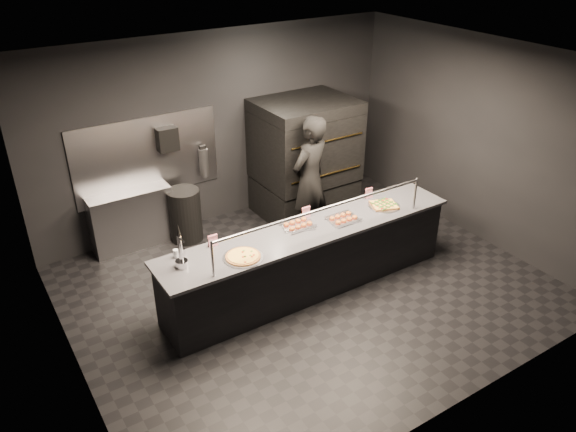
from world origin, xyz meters
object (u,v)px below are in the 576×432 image
(slider_tray_b, at_px, (343,219))
(square_pizza, at_px, (384,205))
(prep_shelf, at_px, (132,220))
(towel_dispenser, at_px, (167,139))
(fire_extinguisher, at_px, (204,162))
(slider_tray_a, at_px, (298,225))
(trash_bin, at_px, (185,215))
(pizza_oven, at_px, (305,157))
(round_pizza, at_px, (243,257))
(service_counter, at_px, (309,259))
(worker, at_px, (310,180))
(beer_tap, at_px, (181,255))

(slider_tray_b, xyz_separation_m, square_pizza, (0.71, 0.01, -0.01))
(slider_tray_b, bearing_deg, prep_shelf, 131.33)
(towel_dispenser, distance_m, fire_extinguisher, 0.74)
(slider_tray_a, distance_m, trash_bin, 2.17)
(pizza_oven, height_order, slider_tray_a, pizza_oven)
(towel_dispenser, relative_size, round_pizza, 0.74)
(slider_tray_b, distance_m, trash_bin, 2.59)
(service_counter, xyz_separation_m, fire_extinguisher, (-0.35, 2.40, 0.60))
(fire_extinguisher, height_order, trash_bin, fire_extinguisher)
(fire_extinguisher, distance_m, square_pizza, 2.89)
(round_pizza, bearing_deg, fire_extinguisher, 74.67)
(pizza_oven, height_order, square_pizza, pizza_oven)
(round_pizza, height_order, slider_tray_b, slider_tray_b)
(worker, bearing_deg, slider_tray_a, 30.55)
(prep_shelf, relative_size, beer_tap, 2.15)
(service_counter, height_order, prep_shelf, service_counter)
(worker, bearing_deg, fire_extinguisher, -67.86)
(slider_tray_b, xyz_separation_m, worker, (0.26, 1.16, 0.04))
(pizza_oven, height_order, fire_extinguisher, pizza_oven)
(towel_dispenser, distance_m, worker, 2.17)
(fire_extinguisher, xyz_separation_m, trash_bin, (-0.50, -0.31, -0.65))
(pizza_oven, distance_m, round_pizza, 3.04)
(prep_shelf, xyz_separation_m, slider_tray_a, (1.50, -2.19, 0.49))
(pizza_oven, xyz_separation_m, square_pizza, (-0.00, -1.94, -0.03))
(service_counter, distance_m, pizza_oven, 2.30)
(pizza_oven, relative_size, trash_bin, 2.32)
(pizza_oven, relative_size, slider_tray_a, 4.09)
(towel_dispenser, height_order, worker, worker)
(beer_tap, xyz_separation_m, slider_tray_a, (1.62, 0.07, -0.14))
(round_pizza, bearing_deg, square_pizza, 2.76)
(slider_tray_b, bearing_deg, pizza_oven, 70.04)
(towel_dispenser, relative_size, slider_tray_b, 0.82)
(fire_extinguisher, xyz_separation_m, square_pizza, (1.55, -2.44, -0.12))
(prep_shelf, xyz_separation_m, square_pizza, (2.80, -2.36, 0.49))
(fire_extinguisher, bearing_deg, pizza_oven, -17.89)
(fire_extinguisher, xyz_separation_m, slider_tray_b, (0.84, -2.46, -0.12))
(round_pizza, relative_size, trash_bin, 0.58)
(service_counter, relative_size, worker, 2.08)
(pizza_oven, xyz_separation_m, prep_shelf, (-2.80, 0.42, -0.52))
(trash_bin, relative_size, worker, 0.42)
(prep_shelf, distance_m, slider_tray_a, 2.70)
(service_counter, height_order, towel_dispenser, towel_dispenser)
(pizza_oven, relative_size, square_pizza, 4.48)
(service_counter, xyz_separation_m, slider_tray_b, (0.49, -0.06, 0.48))
(round_pizza, relative_size, worker, 0.24)
(beer_tap, relative_size, worker, 0.28)
(beer_tap, relative_size, slider_tray_b, 1.31)
(beer_tap, distance_m, round_pizza, 0.72)
(round_pizza, relative_size, square_pizza, 1.11)
(fire_extinguisher, relative_size, square_pizza, 1.18)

